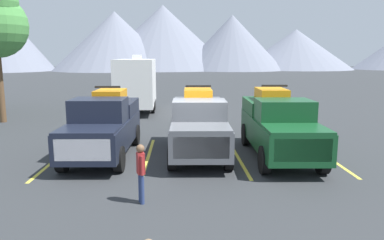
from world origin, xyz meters
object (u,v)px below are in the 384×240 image
at_px(pickup_truck_c, 278,124).
at_px(person_a, 141,170).
at_px(pickup_truck_b, 199,123).
at_px(pickup_truck_a, 104,124).
at_px(camper_trailer_a, 136,82).

distance_m(pickup_truck_c, person_a, 6.31).
bearing_deg(pickup_truck_b, pickup_truck_c, -8.14).
bearing_deg(pickup_truck_b, person_a, -109.86).
xyz_separation_m(pickup_truck_b, pickup_truck_c, (2.92, -0.42, 0.03)).
bearing_deg(pickup_truck_b, pickup_truck_a, -178.40).
xyz_separation_m(pickup_truck_a, pickup_truck_c, (6.44, -0.32, 0.03)).
bearing_deg(pickup_truck_c, camper_trailer_a, 119.98).
xyz_separation_m(pickup_truck_a, camper_trailer_a, (-0.05, 10.92, 0.81)).
bearing_deg(person_a, pickup_truck_b, 70.14).
height_order(pickup_truck_c, camper_trailer_a, camper_trailer_a).
xyz_separation_m(pickup_truck_b, person_a, (-1.70, -4.70, -0.30)).
relative_size(pickup_truck_a, person_a, 3.57).
bearing_deg(pickup_truck_c, pickup_truck_a, 177.16).
distance_m(pickup_truck_b, person_a, 5.01).
distance_m(pickup_truck_c, camper_trailer_a, 13.00).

